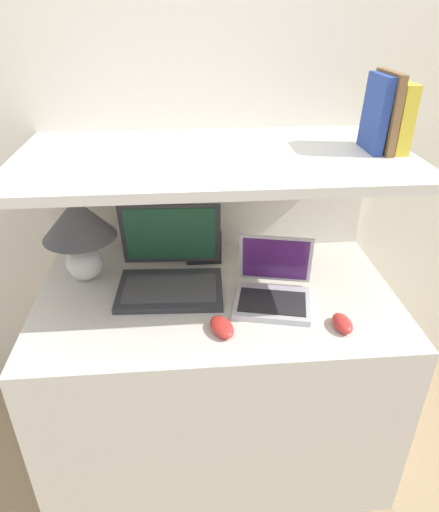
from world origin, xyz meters
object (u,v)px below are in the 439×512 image
second_mouse (342,323)px  book_yellow (397,117)px  laptop_small (273,288)px  table_lamp (79,227)px  router_box (203,244)px  book_brown (385,112)px  laptop_large (170,270)px  book_blue (375,114)px  computer_mouse (222,327)px

second_mouse → book_yellow: size_ratio=0.49×
laptop_small → table_lamp: bearing=163.3°
second_mouse → router_box: bearing=130.6°
router_box → book_brown: bearing=-18.4°
laptop_large → book_brown: size_ratio=1.61×
second_mouse → book_blue: bearing=67.3°
computer_mouse → book_brown: 0.79m
book_blue → laptop_large: bearing=179.1°
computer_mouse → book_blue: book_blue is taller
laptop_large → book_yellow: (0.69, -0.01, 0.50)m
book_yellow → router_box: bearing=162.8°
book_yellow → table_lamp: bearing=175.6°
second_mouse → book_brown: size_ratio=0.43×
laptop_small → book_yellow: book_yellow is taller
laptop_large → book_brown: 0.83m
laptop_large → book_blue: 0.81m
book_yellow → book_blue: book_blue is taller
book_yellow → book_brown: size_ratio=0.88×
computer_mouse → book_brown: (0.50, 0.26, 0.55)m
laptop_large → computer_mouse: 0.31m
table_lamp → book_brown: (0.95, -0.08, 0.37)m
book_brown → book_blue: book_brown is taller
computer_mouse → book_blue: 0.77m
router_box → book_yellow: size_ratio=0.65×
table_lamp → second_mouse: bearing=-23.6°
table_lamp → router_box: bearing=13.6°
table_lamp → laptop_small: table_lamp is taller
book_blue → computer_mouse: bearing=-151.0°
computer_mouse → router_box: router_box is taller
table_lamp → computer_mouse: (0.45, -0.34, -0.18)m
router_box → computer_mouse: bearing=-86.2°
computer_mouse → second_mouse: (0.36, -0.01, 0.00)m
router_box → book_yellow: (0.57, -0.18, 0.49)m
laptop_large → book_blue: (0.62, -0.01, 0.51)m
table_lamp → book_yellow: bearing=-4.4°
laptop_large → router_box: laptop_large is taller
table_lamp → second_mouse: 0.90m
book_brown → book_blue: bearing=180.0°
laptop_large → second_mouse: (0.51, -0.29, -0.04)m
table_lamp → computer_mouse: table_lamp is taller
laptop_large → book_brown: bearing=-0.8°
book_brown → computer_mouse: bearing=-152.4°
book_yellow → book_brown: 0.04m
laptop_small → computer_mouse: (-0.18, -0.15, -0.03)m
laptop_small → router_box: size_ratio=2.21×
computer_mouse → router_box: (-0.03, 0.44, 0.05)m
second_mouse → laptop_large: bearing=150.7°
table_lamp → second_mouse: table_lamp is taller
laptop_large → book_brown: book_brown is taller
laptop_small → computer_mouse: size_ratio=2.35×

